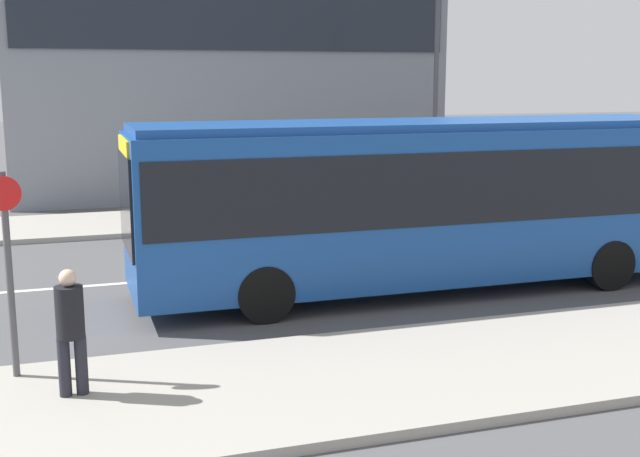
% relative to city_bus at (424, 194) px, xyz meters
% --- Properties ---
extents(ground_plane, '(120.00, 120.00, 0.00)m').
position_rel_city_bus_xyz_m(ground_plane, '(-2.40, 2.16, -1.83)').
color(ground_plane, '#4F4F51').
extents(sidewalk_near, '(44.00, 3.50, 0.13)m').
position_rel_city_bus_xyz_m(sidewalk_near, '(-2.40, -4.09, -1.77)').
color(sidewalk_near, '#A39E93').
rests_on(sidewalk_near, ground_plane).
extents(sidewalk_far, '(44.00, 3.50, 0.13)m').
position_rel_city_bus_xyz_m(sidewalk_far, '(-2.40, 8.41, -1.77)').
color(sidewalk_far, '#A39E93').
rests_on(sidewalk_far, ground_plane).
extents(lane_centerline, '(41.80, 0.16, 0.01)m').
position_rel_city_bus_xyz_m(lane_centerline, '(-2.40, 2.16, -1.83)').
color(lane_centerline, silver).
rests_on(lane_centerline, ground_plane).
extents(city_bus, '(10.85, 2.53, 3.18)m').
position_rel_city_bus_xyz_m(city_bus, '(0.00, 0.00, 0.00)').
color(city_bus, '#194793').
rests_on(city_bus, ground_plane).
extents(parked_car_0, '(4.51, 1.73, 1.40)m').
position_rel_city_bus_xyz_m(parked_car_0, '(9.31, 5.66, -1.18)').
color(parked_car_0, maroon).
rests_on(parked_car_0, ground_plane).
extents(pedestrian_near_stop, '(0.35, 0.34, 1.59)m').
position_rel_city_bus_xyz_m(pedestrian_near_stop, '(-6.40, -3.68, -0.81)').
color(pedestrian_near_stop, '#23232D').
rests_on(pedestrian_near_stop, sidewalk_near).
extents(bus_stop_sign, '(0.44, 0.12, 2.69)m').
position_rel_city_bus_xyz_m(bus_stop_sign, '(-7.11, -2.79, -0.13)').
color(bus_stop_sign, '#4C4C51').
rests_on(bus_stop_sign, sidewalk_near).
extents(street_lamp, '(0.36, 0.36, 6.31)m').
position_rel_city_bus_xyz_m(street_lamp, '(3.76, 7.30, 2.19)').
color(street_lamp, '#4C4C51').
rests_on(street_lamp, sidewalk_far).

